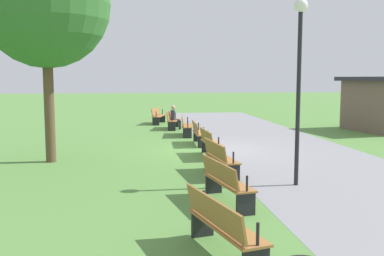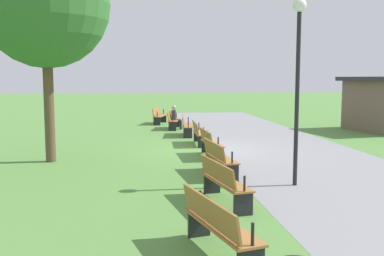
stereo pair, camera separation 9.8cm
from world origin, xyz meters
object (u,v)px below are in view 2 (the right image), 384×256
Objects in this scene: bench_0 at (159,115)px; lamp_post at (298,58)px; bench_5 at (219,157)px; bench_7 at (217,225)px; bench_1 at (173,120)px; person_seated at (176,117)px; bench_2 at (186,125)px; bench_6 at (223,181)px; tree_1 at (45,4)px; bench_3 at (199,132)px; bench_4 at (210,142)px.

lamp_post reaches higher than bench_0.
lamp_post is at bearing 44.51° from bench_5.
lamp_post is at bearing 131.82° from bench_7.
lamp_post reaches higher than bench_5.
person_seated reaches higher than bench_1.
bench_0 is 5.34m from bench_2.
lamp_post is at bearing 112.99° from bench_6.
tree_1 is (8.10, -4.51, 4.08)m from person_seated.
bench_7 is 1.56× the size of person_seated.
bench_0 is at bearing 160.63° from tree_1.
bench_0 is 1.56× the size of person_seated.
bench_2 is 0.42× the size of lamp_post.
bench_0 is 0.28× the size of tree_1.
bench_2 is (5.25, 0.98, 0.00)m from bench_0.
bench_3 is 7.15m from tree_1.
person_seated is at bearing 168.84° from bench_6.
lamp_post reaches higher than person_seated.
bench_0 and bench_5 have the same top height.
bench_5 is at bearing 19.07° from bench_0.
bench_4 is at bearing 2.12° from bench_3.
tree_1 is at bearing -17.55° from bench_1.
bench_0 and bench_6 have the same top height.
bench_1 is at bearing -116.21° from person_seated.
bench_4 is at bearing 13.95° from person_seated.
lamp_post is (3.77, 6.39, -1.72)m from tree_1.
bench_1 and bench_3 have the same top height.
bench_1 is at bearing 151.85° from tree_1.
bench_3 is 0.98× the size of bench_7.
bench_1 is 1.02× the size of bench_4.
tree_1 is (8.19, -4.38, 4.24)m from bench_1.
person_seated is (-15.80, 0.71, 0.16)m from bench_7.
bench_1 is 0.43× the size of lamp_post.
bench_1 is at bearing 27.52° from bench_0.
bench_6 is at bearing 10.60° from bench_1.
bench_6 is 1.55× the size of person_seated.
person_seated is at bearing 29.64° from bench_0.
lamp_post is at bearing 16.18° from bench_2.
lamp_post is (14.57, 2.59, 2.53)m from bench_0.
tree_1 is 1.52× the size of lamp_post.
bench_2 is 8.00m from bench_5.
bench_4 is 4.92m from lamp_post.
bench_1 and bench_6 have the same top height.
tree_1 reaches higher than bench_7.
bench_0 is 1.01× the size of bench_2.
bench_5 is 6.85m from tree_1.
bench_5 is at bearing 62.79° from tree_1.
bench_4 is 1.52× the size of person_seated.
bench_2 is at bearing -170.18° from lamp_post.
bench_4 is at bearing 92.42° from tree_1.
person_seated reaches higher than bench_7.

